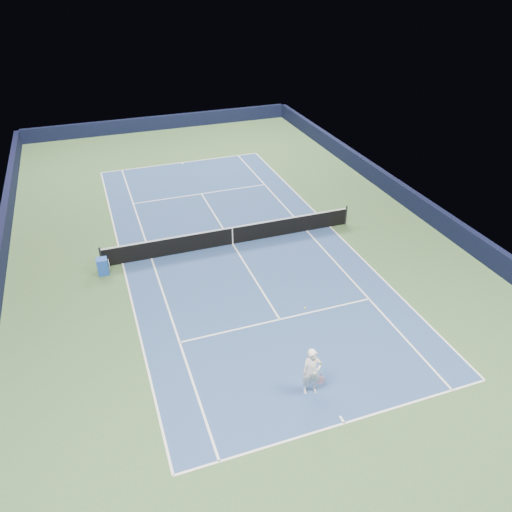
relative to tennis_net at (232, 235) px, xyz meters
name	(u,v)px	position (x,y,z in m)	size (l,w,h in m)	color
ground	(233,244)	(0.00, 0.00, -0.50)	(40.00, 40.00, 0.00)	#3A5930
wall_far	(161,123)	(0.00, 19.82, 0.05)	(22.00, 0.35, 1.10)	black
wall_right	(416,203)	(10.82, 0.00, 0.05)	(0.35, 40.00, 1.10)	black
court_surface	(233,244)	(0.00, 0.00, -0.50)	(10.97, 23.77, 0.01)	navy
baseline_far	(182,163)	(0.00, 11.88, -0.50)	(10.97, 0.08, 0.00)	white
baseline_near	(344,423)	(0.00, -11.88, -0.50)	(10.97, 0.08, 0.00)	white
sideline_doubles_right	(330,227)	(5.49, 0.00, -0.50)	(0.08, 23.77, 0.00)	white
sideline_doubles_left	(123,263)	(-5.49, 0.00, -0.50)	(0.08, 23.77, 0.00)	white
sideline_singles_right	(307,231)	(4.12, 0.00, -0.50)	(0.08, 23.77, 0.00)	white
sideline_singles_left	(151,258)	(-4.12, 0.00, -0.50)	(0.08, 23.77, 0.00)	white
service_line_far	(201,194)	(0.00, 6.40, -0.50)	(8.23, 0.08, 0.00)	white
service_line_near	(280,319)	(0.00, -6.40, -0.50)	(8.23, 0.08, 0.00)	white
center_service_line	(233,244)	(0.00, 0.00, -0.50)	(0.08, 12.80, 0.00)	white
center_mark_far	(182,163)	(0.00, 11.73, -0.50)	(0.08, 0.30, 0.00)	white
center_mark_near	(342,420)	(0.00, -11.73, -0.50)	(0.08, 0.30, 0.00)	white
tennis_net	(232,235)	(0.00, 0.00, 0.00)	(12.90, 0.10, 1.07)	black
sponsor_cube	(103,266)	(-6.40, -0.58, -0.10)	(0.56, 0.45, 0.80)	#1D47AE
tennis_player	(312,372)	(-0.45, -10.31, 0.41)	(0.84, 1.30, 2.84)	white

